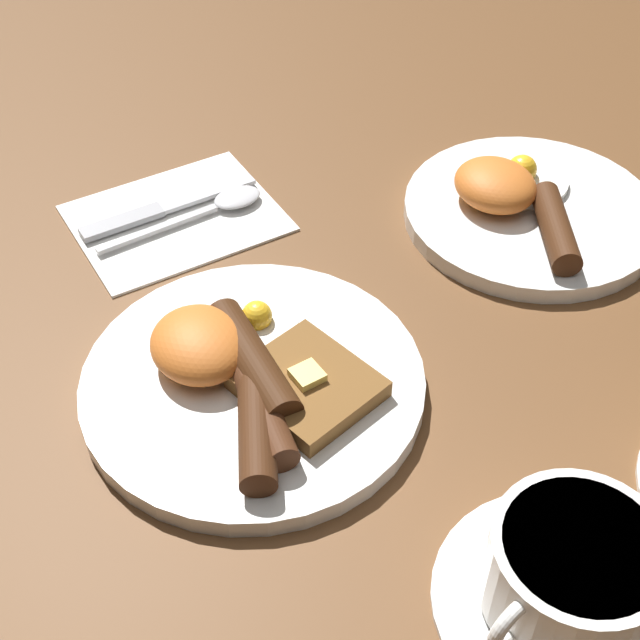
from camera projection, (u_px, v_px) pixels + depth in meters
The scene contains 7 objects.
ground_plane at pixel (254, 390), 0.64m from camera, with size 3.00×3.00×0.00m, color brown.
breakfast_plate_near at pixel (250, 378), 0.63m from camera, with size 0.24×0.24×0.05m.
breakfast_plate_far at pixel (525, 207), 0.78m from camera, with size 0.22×0.22×0.05m.
teacup_near at pixel (570, 579), 0.50m from camera, with size 0.15×0.15×0.07m.
napkin at pixel (176, 217), 0.78m from camera, with size 0.14×0.17×0.01m, color white.
knife at pixel (160, 209), 0.78m from camera, with size 0.02×0.16×0.01m.
spoon at pixel (220, 204), 0.79m from camera, with size 0.03×0.16×0.01m.
Camera 1 is at (0.39, -0.17, 0.48)m, focal length 50.00 mm.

